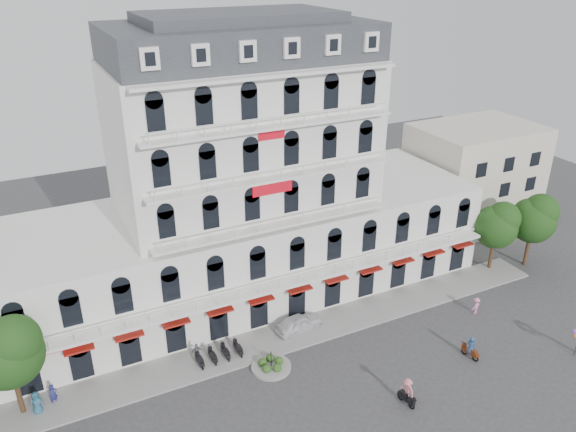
# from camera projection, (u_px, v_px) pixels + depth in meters

# --- Properties ---
(ground) EXTENTS (120.00, 120.00, 0.00)m
(ground) POSITION_uv_depth(u_px,v_px,m) (343.00, 405.00, 41.08)
(ground) COLOR #38383A
(ground) RESTS_ON ground
(sidewalk) EXTENTS (53.00, 4.00, 0.16)m
(sidewalk) POSITION_uv_depth(u_px,v_px,m) (288.00, 336.00, 48.34)
(sidewalk) COLOR gray
(sidewalk) RESTS_ON ground
(main_building) EXTENTS (45.00, 15.00, 25.80)m
(main_building) POSITION_uv_depth(u_px,v_px,m) (245.00, 194.00, 51.43)
(main_building) COLOR silver
(main_building) RESTS_ON ground
(flank_building_east) EXTENTS (14.00, 10.00, 12.00)m
(flank_building_east) POSITION_uv_depth(u_px,v_px,m) (473.00, 175.00, 66.79)
(flank_building_east) COLOR beige
(flank_building_east) RESTS_ON ground
(traffic_island) EXTENTS (3.20, 3.20, 1.60)m
(traffic_island) POSITION_uv_depth(u_px,v_px,m) (271.00, 365.00, 44.63)
(traffic_island) COLOR gray
(traffic_island) RESTS_ON ground
(parked_scooter_row) EXTENTS (4.40, 1.80, 1.10)m
(parked_scooter_row) POSITION_uv_depth(u_px,v_px,m) (219.00, 360.00, 45.66)
(parked_scooter_row) COLOR black
(parked_scooter_row) RESTS_ON ground
(tree_west_inner) EXTENTS (4.76, 4.76, 8.25)m
(tree_west_inner) POSITION_uv_depth(u_px,v_px,m) (8.00, 350.00, 37.93)
(tree_west_inner) COLOR #382314
(tree_west_inner) RESTS_ON ground
(tree_east_inner) EXTENTS (4.40, 4.37, 7.57)m
(tree_east_inner) POSITION_uv_depth(u_px,v_px,m) (497.00, 224.00, 56.61)
(tree_east_inner) COLOR #382314
(tree_east_inner) RESTS_ON ground
(tree_east_outer) EXTENTS (4.65, 4.65, 8.05)m
(tree_east_outer) POSITION_uv_depth(u_px,v_px,m) (534.00, 217.00, 57.26)
(tree_east_outer) COLOR #382314
(tree_east_outer) RESTS_ON ground
(parked_car) EXTENTS (4.57, 2.40, 1.48)m
(parked_car) POSITION_uv_depth(u_px,v_px,m) (299.00, 323.00, 48.97)
(parked_car) COLOR silver
(parked_car) RESTS_ON ground
(rider_east) EXTENTS (0.62, 1.70, 2.04)m
(rider_east) POSITION_uv_depth(u_px,v_px,m) (471.00, 348.00, 45.49)
(rider_east) COLOR maroon
(rider_east) RESTS_ON ground
(rider_center) EXTENTS (0.86, 1.70, 2.31)m
(rider_center) POSITION_uv_depth(u_px,v_px,m) (407.00, 391.00, 40.66)
(rider_center) COLOR black
(rider_center) RESTS_ON ground
(pedestrian_left) EXTENTS (1.07, 0.83, 1.93)m
(pedestrian_left) POSITION_uv_depth(u_px,v_px,m) (37.00, 403.00, 39.92)
(pedestrian_left) COLOR #265874
(pedestrian_left) RESTS_ON ground
(pedestrian_mid) EXTENTS (1.00, 0.51, 1.64)m
(pedestrian_mid) POSITION_uv_depth(u_px,v_px,m) (197.00, 352.00, 45.23)
(pedestrian_mid) COLOR slate
(pedestrian_mid) RESTS_ON ground
(pedestrian_right) EXTENTS (1.20, 0.89, 1.66)m
(pedestrian_right) POSITION_uv_depth(u_px,v_px,m) (476.00, 306.00, 51.16)
(pedestrian_right) COLOR pink
(pedestrian_right) RESTS_ON ground
(pedestrian_far) EXTENTS (0.74, 0.65, 1.71)m
(pedestrian_far) POSITION_uv_depth(u_px,v_px,m) (53.00, 395.00, 40.84)
(pedestrian_far) COLOR navy
(pedestrian_far) RESTS_ON ground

